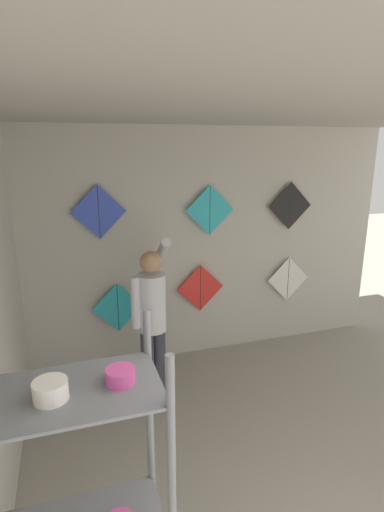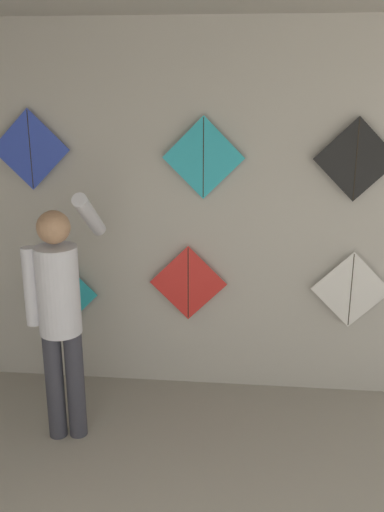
{
  "view_description": "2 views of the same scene",
  "coord_description": "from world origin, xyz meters",
  "px_view_note": "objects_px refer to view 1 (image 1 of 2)",
  "views": [
    {
      "loc": [
        -1.51,
        -0.41,
        2.59
      ],
      "look_at": [
        -0.2,
        3.72,
        1.37
      ],
      "focal_mm": 28.0,
      "sensor_mm": 36.0,
      "label": 1
    },
    {
      "loc": [
        0.43,
        -0.12,
        2.39
      ],
      "look_at": [
        0.04,
        3.72,
        1.18
      ],
      "focal_mm": 40.0,
      "sensor_mm": 36.0,
      "label": 2
    }
  ],
  "objects_px": {
    "kite_0": "(118,308)",
    "kite_1": "(200,288)",
    "kite_2": "(288,279)",
    "kite_3": "(99,212)",
    "kite_5": "(290,206)",
    "kite_4": "(210,210)",
    "shopkeeper": "(152,313)"
  },
  "relations": [
    {
      "from": "kite_0",
      "to": "kite_1",
      "type": "relative_size",
      "value": 1.0
    },
    {
      "from": "kite_2",
      "to": "kite_1",
      "type": "bearing_deg",
      "value": 180.0
    },
    {
      "from": "kite_3",
      "to": "kite_5",
      "type": "bearing_deg",
      "value": 0.0
    },
    {
      "from": "kite_4",
      "to": "kite_5",
      "type": "distance_m",
      "value": 1.07
    },
    {
      "from": "kite_0",
      "to": "kite_1",
      "type": "xyz_separation_m",
      "value": [
        1.02,
        0.0,
        0.13
      ]
    },
    {
      "from": "shopkeeper",
      "to": "kite_2",
      "type": "height_order",
      "value": "shopkeeper"
    },
    {
      "from": "kite_5",
      "to": "kite_1",
      "type": "bearing_deg",
      "value": 180.0
    },
    {
      "from": "kite_2",
      "to": "kite_0",
      "type": "bearing_deg",
      "value": 180.0
    },
    {
      "from": "kite_1",
      "to": "kite_4",
      "type": "relative_size",
      "value": 1.0
    },
    {
      "from": "shopkeeper",
      "to": "kite_4",
      "type": "relative_size",
      "value": 2.87
    },
    {
      "from": "kite_0",
      "to": "kite_2",
      "type": "relative_size",
      "value": 1.0
    },
    {
      "from": "kite_4",
      "to": "kite_2",
      "type": "bearing_deg",
      "value": 0.0
    },
    {
      "from": "kite_2",
      "to": "kite_3",
      "type": "height_order",
      "value": "kite_3"
    },
    {
      "from": "kite_3",
      "to": "kite_5",
      "type": "xyz_separation_m",
      "value": [
        2.35,
        0.0,
        -0.04
      ]
    },
    {
      "from": "kite_2",
      "to": "kite_4",
      "type": "xyz_separation_m",
      "value": [
        -1.11,
        0.0,
        0.97
      ]
    },
    {
      "from": "kite_2",
      "to": "kite_5",
      "type": "distance_m",
      "value": 0.97
    },
    {
      "from": "shopkeeper",
      "to": "kite_2",
      "type": "bearing_deg",
      "value": 10.25
    },
    {
      "from": "kite_1",
      "to": "kite_5",
      "type": "relative_size",
      "value": 1.0
    },
    {
      "from": "kite_2",
      "to": "kite_4",
      "type": "bearing_deg",
      "value": 180.0
    },
    {
      "from": "kite_3",
      "to": "kite_4",
      "type": "xyz_separation_m",
      "value": [
        1.28,
        0.0,
        -0.04
      ]
    },
    {
      "from": "kite_2",
      "to": "kite_5",
      "type": "height_order",
      "value": "kite_5"
    },
    {
      "from": "kite_3",
      "to": "kite_4",
      "type": "bearing_deg",
      "value": 0.0
    },
    {
      "from": "shopkeeper",
      "to": "kite_1",
      "type": "height_order",
      "value": "shopkeeper"
    },
    {
      "from": "kite_1",
      "to": "kite_5",
      "type": "xyz_separation_m",
      "value": [
        1.18,
        0.0,
        0.96
      ]
    },
    {
      "from": "shopkeeper",
      "to": "kite_0",
      "type": "bearing_deg",
      "value": 98.86
    },
    {
      "from": "kite_5",
      "to": "kite_2",
      "type": "bearing_deg",
      "value": 0.0
    },
    {
      "from": "kite_5",
      "to": "kite_4",
      "type": "bearing_deg",
      "value": 180.0
    },
    {
      "from": "kite_2",
      "to": "kite_3",
      "type": "relative_size",
      "value": 1.0
    },
    {
      "from": "kite_0",
      "to": "kite_2",
      "type": "height_order",
      "value": "kite_2"
    },
    {
      "from": "kite_1",
      "to": "shopkeeper",
      "type": "bearing_deg",
      "value": -136.1
    },
    {
      "from": "shopkeeper",
      "to": "kite_2",
      "type": "xyz_separation_m",
      "value": [
        1.99,
        0.74,
        -0.09
      ]
    },
    {
      "from": "kite_3",
      "to": "kite_0",
      "type": "bearing_deg",
      "value": 0.0
    }
  ]
}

